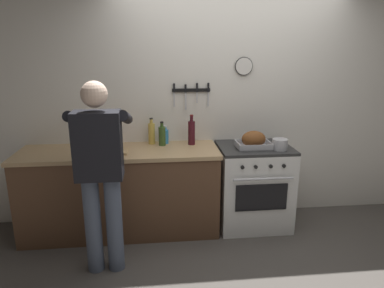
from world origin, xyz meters
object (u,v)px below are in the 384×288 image
at_px(saucepan, 280,144).
at_px(bottle_dish_soap, 165,136).
at_px(stove, 253,186).
at_px(cutting_board, 109,152).
at_px(person_cook, 100,167).
at_px(bottle_soy_sauce, 102,137).
at_px(roasting_pan, 254,140).
at_px(bottle_wine_red, 192,132).
at_px(bottle_hot_sauce, 120,140).
at_px(bottle_cooking_oil, 152,133).
at_px(bottle_olive_oil, 162,136).

distance_m(saucepan, bottle_dish_soap, 1.21).
height_order(stove, cutting_board, cutting_board).
relative_size(stove, saucepan, 5.76).
bearing_deg(cutting_board, person_cook, -90.35).
bearing_deg(bottle_soy_sauce, saucepan, -11.77).
relative_size(stove, bottle_soy_sauce, 4.34).
bearing_deg(person_cook, bottle_soy_sauce, 10.53).
xyz_separation_m(stove, roasting_pan, (-0.04, -0.07, 0.53)).
xyz_separation_m(cutting_board, bottle_wine_red, (0.85, 0.22, 0.13)).
height_order(person_cook, saucepan, person_cook).
bearing_deg(bottle_dish_soap, cutting_board, -153.09).
bearing_deg(roasting_pan, bottle_dish_soap, 162.68).
bearing_deg(roasting_pan, person_cook, -158.12).
bearing_deg(saucepan, bottle_dish_soap, 162.50).
bearing_deg(stove, cutting_board, -177.15).
height_order(saucepan, bottle_soy_sauce, bottle_soy_sauce).
relative_size(bottle_hot_sauce, bottle_wine_red, 0.61).
bearing_deg(stove, roasting_pan, -118.44).
xyz_separation_m(stove, person_cook, (-1.51, -0.66, 0.50)).
relative_size(stove, roasting_pan, 2.56).
bearing_deg(person_cook, bottle_cooking_oil, -21.89).
distance_m(person_cook, bottle_cooking_oil, 0.97).
bearing_deg(roasting_pan, saucepan, -18.15).
bearing_deg(roasting_pan, bottle_wine_red, 161.39).
relative_size(roasting_pan, saucepan, 2.25).
distance_m(bottle_cooking_oil, bottle_wine_red, 0.43).
xyz_separation_m(bottle_dish_soap, bottle_hot_sauce, (-0.47, -0.14, 0.00)).
distance_m(stove, saucepan, 0.57).
height_order(saucepan, cutting_board, saucepan).
height_order(roasting_pan, cutting_board, roasting_pan).
height_order(bottle_cooking_oil, bottle_dish_soap, bottle_cooking_oil).
relative_size(saucepan, bottle_olive_oil, 0.60).
bearing_deg(roasting_pan, bottle_soy_sauce, 169.28).
bearing_deg(bottle_soy_sauce, bottle_olive_oil, -8.24).
bearing_deg(stove, person_cook, -156.40).
distance_m(cutting_board, bottle_dish_soap, 0.64).
distance_m(bottle_hot_sauce, bottle_wine_red, 0.75).
height_order(cutting_board, bottle_hot_sauce, bottle_hot_sauce).
xyz_separation_m(saucepan, bottle_dish_soap, (-1.15, 0.36, 0.03)).
distance_m(roasting_pan, bottle_dish_soap, 0.94).
bearing_deg(saucepan, cutting_board, 177.49).
bearing_deg(bottle_dish_soap, bottle_hot_sauce, -163.85).
xyz_separation_m(saucepan, bottle_wine_red, (-0.88, 0.29, 0.08)).
distance_m(bottle_olive_oil, bottle_hot_sauce, 0.44).
bearing_deg(saucepan, bottle_hot_sauce, 172.02).
distance_m(stove, bottle_olive_oil, 1.13).
height_order(bottle_olive_oil, bottle_wine_red, bottle_wine_red).
xyz_separation_m(person_cook, bottle_wine_red, (0.85, 0.80, 0.08)).
distance_m(roasting_pan, bottle_hot_sauce, 1.38).
distance_m(bottle_cooking_oil, bottle_olive_oil, 0.14).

